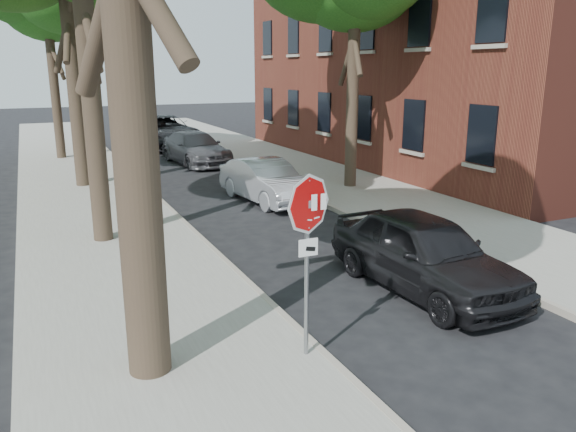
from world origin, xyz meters
The scene contains 10 objects.
ground centered at (0.00, 0.00, 0.00)m, with size 120.00×120.00×0.00m, color black.
sidewalk_left centered at (-2.50, 12.00, 0.06)m, with size 4.00×55.00×0.12m, color gray.
sidewalk_right centered at (6.00, 12.00, 0.06)m, with size 4.00×55.00×0.12m, color gray.
curb_left centered at (-0.45, 12.00, 0.07)m, with size 0.12×55.00×0.13m, color #9E9384.
curb_right centered at (3.95, 12.00, 0.07)m, with size 0.12×55.00×0.13m, color #9E9384.
stop_sign centered at (-0.70, -0.03, 1.95)m, with size 0.76×0.34×2.61m.
car_a centered at (2.50, 1.50, 0.74)m, with size 1.74×4.32×1.47m, color black.
car_b centered at (2.60, 9.42, 0.66)m, with size 1.40×4.01×1.32m, color #ABADB4.
car_c centered at (2.60, 17.43, 0.69)m, with size 1.93×4.75×1.38m, color #4D4C51.
car_d centered at (2.50, 23.12, 0.84)m, with size 2.78×6.02×1.67m, color black.
Camera 1 is at (-3.96, -6.46, 4.05)m, focal length 35.00 mm.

